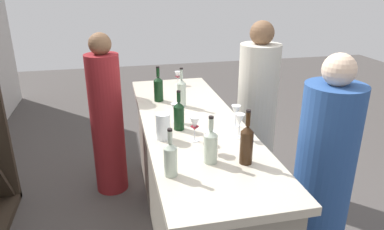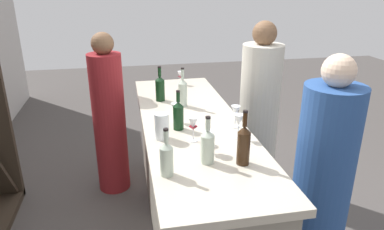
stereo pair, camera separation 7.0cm
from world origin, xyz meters
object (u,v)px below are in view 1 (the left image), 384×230
Objects in this scene: wine_glass_far_left at (211,138)px; wine_bottle_center_clear_pale at (211,145)px; wine_bottle_second_right_dark_green at (179,115)px; wine_bottle_leftmost_clear_pale at (171,158)px; person_center_guest at (256,114)px; wine_bottle_second_left_amber_brown at (247,143)px; person_left_guest at (323,177)px; wine_glass_far_right at (175,109)px; person_right_guest at (107,121)px; wine_glass_near_center at (240,120)px; wine_glass_near_right at (178,76)px; wine_glass_near_left at (236,112)px; wine_bottle_far_right_dark_green at (158,88)px; wine_glass_far_center at (195,125)px; wine_bottle_rightmost_clear_pale at (182,92)px; water_pitcher at (163,127)px.

wine_bottle_center_clear_pale is at bearing 164.88° from wine_glass_far_left.
wine_bottle_center_clear_pale reaches higher than wine_bottle_second_right_dark_green.
wine_bottle_leftmost_clear_pale is 0.17× the size of person_center_guest.
wine_bottle_second_left_amber_brown is 1.15× the size of wine_bottle_second_right_dark_green.
person_left_guest is at bearing -93.78° from wine_glass_far_left.
wine_glass_far_right is 0.97m from person_right_guest.
wine_glass_near_right is (1.34, 0.17, -0.03)m from wine_glass_near_center.
wine_bottle_center_clear_pale reaches higher than wine_glass_far_right.
person_left_guest reaches higher than wine_bottle_second_right_dark_green.
wine_bottle_leftmost_clear_pale is 1.73× the size of wine_glass_near_left.
wine_glass_near_center is at bearing -53.88° from wine_bottle_leftmost_clear_pale.
wine_glass_far_center is (-0.87, -0.12, -0.00)m from wine_bottle_far_right_dark_green.
wine_bottle_rightmost_clear_pale is 0.25m from wine_bottle_far_right_dark_green.
wine_glass_far_right is 0.80× the size of water_pitcher.
wine_bottle_far_right_dark_green is (1.17, 0.15, 0.01)m from wine_bottle_center_clear_pale.
wine_glass_far_left is 1.37m from person_center_guest.
wine_bottle_leftmost_clear_pale is 1.77m from wine_glass_near_right.
wine_bottle_leftmost_clear_pale is 0.63m from wine_bottle_second_right_dark_green.
water_pitcher reaches higher than wine_glass_near_left.
person_right_guest reaches higher than wine_glass_near_left.
wine_bottle_center_clear_pale reaches higher than water_pitcher.
wine_glass_near_left is at bearing -33.60° from wine_bottle_center_clear_pale.
wine_bottle_second_left_amber_brown is 1.95× the size of wine_glass_near_center.
wine_bottle_far_right_dark_green is at bearing -5.41° from water_pitcher.
wine_glass_near_left is at bearing -12.73° from wine_bottle_second_left_amber_brown.
person_center_guest reaches higher than wine_bottle_rightmost_clear_pale.
wine_glass_far_right is at bearing -32.60° from person_right_guest.
wine_bottle_leftmost_clear_pale is 0.84× the size of wine_bottle_second_left_amber_brown.
wine_glass_far_right is (0.54, 0.13, 0.00)m from wine_glass_far_left.
wine_bottle_rightmost_clear_pale is (1.09, -0.27, 0.02)m from wine_bottle_leftmost_clear_pale.
wine_bottle_far_right_dark_green is 2.14× the size of wine_glass_far_right.
wine_glass_near_right is (1.64, -0.11, -0.02)m from wine_bottle_center_clear_pale.
wine_bottle_center_clear_pale is 1.62× the size of water_pitcher.
wine_glass_near_right is at bearing -52.40° from person_left_guest.
person_left_guest is at bearing -81.02° from wine_bottle_leftmost_clear_pale.
person_right_guest is at bearing 29.01° from wine_bottle_second_left_amber_brown.
person_left_guest is (0.07, -0.82, -0.36)m from wine_bottle_center_clear_pale.
wine_bottle_second_right_dark_green reaches higher than wine_glass_near_left.
wine_glass_near_left is (0.48, -0.32, 0.00)m from wine_bottle_center_clear_pale.
wine_bottle_far_right_dark_green is 0.20× the size of person_left_guest.
wine_glass_near_right is at bearing -3.76° from wine_bottle_center_clear_pale.
wine_bottle_center_clear_pale is 0.44m from water_pitcher.
wine_bottle_second_left_amber_brown is at bearing -170.42° from wine_bottle_rightmost_clear_pale.
wine_glass_near_left is (-0.51, -0.30, -0.01)m from wine_bottle_rightmost_clear_pale.
wine_glass_far_right is (0.37, 0.07, -0.02)m from wine_glass_far_center.
person_left_guest reaches higher than person_right_guest.
water_pitcher is 0.11× the size of person_left_guest.
wine_bottle_second_left_amber_brown is at bearing -105.11° from wine_bottle_center_clear_pale.
wine_bottle_far_right_dark_green is at bearing 15.80° from wine_bottle_second_left_amber_brown.
wine_glass_far_left and wine_glass_far_right have the same top height.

